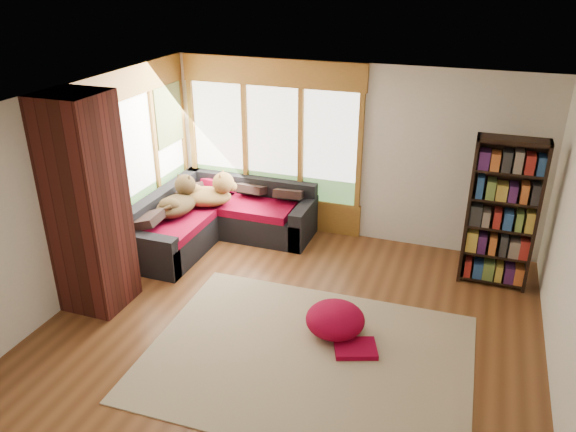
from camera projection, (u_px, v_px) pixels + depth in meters
The scene contains 17 objects.
floor at pixel (294, 323), 6.56m from camera, with size 5.50×5.50×0.00m, color #5A3319.
ceiling at pixel (295, 102), 5.48m from camera, with size 5.50×5.50×0.00m, color white.
wall_back at pixel (350, 154), 8.16m from camera, with size 5.50×0.04×2.60m, color silver.
wall_front at pixel (177, 368), 3.87m from camera, with size 5.50×0.04×2.60m, color silver.
wall_left at pixel (82, 190), 6.85m from camera, with size 0.04×5.00×2.60m, color silver.
wall_right at pixel (575, 265), 5.18m from camera, with size 0.04×5.00×2.60m, color silver.
windows_back at pixel (272, 143), 8.48m from camera, with size 2.82×0.10×1.90m.
windows_left at pixel (139, 157), 7.85m from camera, with size 0.10×2.62×1.90m.
roller_blind at pixel (169, 115), 8.39m from camera, with size 0.03×0.72×0.90m, color olive.
brick_chimney at pixel (87, 205), 6.45m from camera, with size 0.70×0.70×2.60m, color #471914.
sectional_sofa at pixel (208, 219), 8.48m from camera, with size 2.20×2.20×0.80m.
area_rug at pixel (308, 356), 6.00m from camera, with size 3.39×2.60×0.01m, color beige.
bookshelf at pixel (502, 214), 6.98m from camera, with size 0.84×0.28×1.96m.
pouf at pixel (335, 319), 6.31m from camera, with size 0.67×0.67×0.36m, color maroon.
dog_tan at pixel (209, 190), 8.28m from camera, with size 0.91×0.69×0.46m.
dog_brindle at pixel (178, 198), 8.05m from camera, with size 0.51×0.82×0.44m.
throw_pillows at pixel (213, 187), 8.41m from camera, with size 1.98×1.68×0.45m.
Camera 1 is at (1.76, -5.15, 3.87)m, focal length 35.00 mm.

